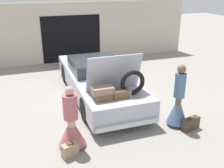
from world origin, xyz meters
name	(u,v)px	position (x,y,z in m)	size (l,w,h in m)	color
ground_plane	(98,95)	(0.00, 0.00, 0.00)	(40.00, 40.00, 0.00)	gray
garage_wall_back	(71,33)	(0.00, 4.45, 1.39)	(12.00, 0.14, 2.80)	beige
car	(98,80)	(0.00, -0.02, 0.57)	(1.86, 5.39, 1.86)	#B2B7C6
person_left	(72,126)	(-1.44, -2.72, 0.54)	(0.64, 0.64, 1.54)	tan
person_right	(178,104)	(1.44, -2.68, 0.62)	(0.55, 0.55, 1.72)	brown
suitcase_beside_left_person	(70,150)	(-1.57, -3.09, 0.16)	(0.41, 0.29, 0.35)	#9E8460
suitcase_beside_right_person	(191,124)	(1.67, -3.00, 0.17)	(0.53, 0.30, 0.36)	#473323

